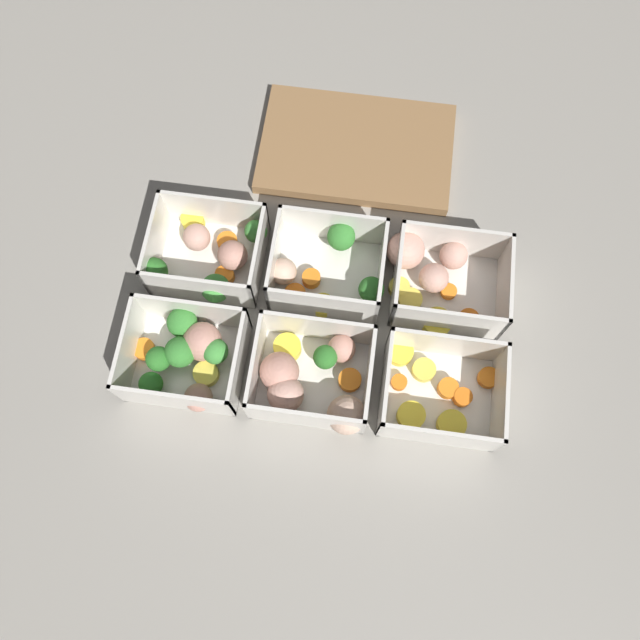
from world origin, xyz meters
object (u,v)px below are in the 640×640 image
Objects in this scene: container_near_right at (439,392)px; container_far_left at (209,255)px; container_far_center at (327,268)px; container_far_right at (436,275)px; container_near_left at (187,355)px; container_near_center at (311,380)px.

container_far_left is at bearing 155.85° from container_near_right.
container_far_right is (0.14, 0.01, -0.00)m from container_far_center.
container_near_right is at bearing -42.40° from container_far_center.
container_far_left is at bearing 90.10° from container_near_left.
container_far_left is (-0.32, 0.14, 0.00)m from container_near_right.
container_near_left is at bearing 176.15° from container_near_center.
container_near_right and container_far_right have the same top height.
container_near_right is 0.89× the size of container_far_right.
container_near_left is 0.32m from container_near_right.
container_far_center is at bearing 137.60° from container_near_right.
container_far_left is 0.31m from container_far_right.
container_far_center is (0.00, 0.15, -0.00)m from container_near_center.
container_near_center is 1.05× the size of container_near_right.
container_far_left is 1.01× the size of container_far_center.
container_far_left and container_far_right have the same top height.
container_near_left is 0.96× the size of container_near_center.
container_near_left is 0.16m from container_near_center.
container_near_center is 0.16m from container_near_right.
container_far_right is (-0.02, 0.16, 0.00)m from container_near_right.
container_near_left is at bearing -138.18° from container_far_center.
container_far_right is at bearing 2.36° from container_far_left.
container_far_center is 0.15m from container_far_right.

